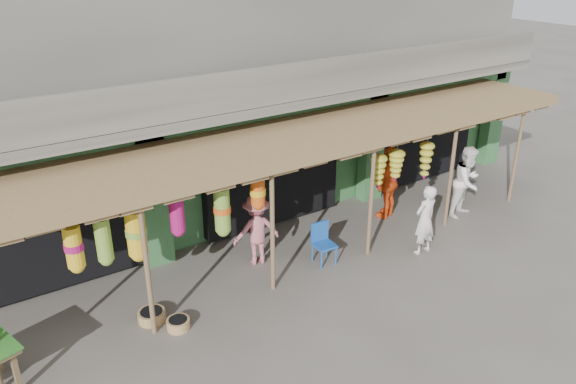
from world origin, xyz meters
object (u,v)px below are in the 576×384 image
blue_chair (322,240)px  person_front (425,220)px  person_right (467,182)px  person_vendor (389,182)px  person_shopper (256,230)px

blue_chair → person_front: 2.31m
person_right → person_vendor: 1.96m
blue_chair → person_vendor: person_vendor is taller
person_right → person_shopper: (-5.55, 0.93, -0.13)m
person_right → person_front: bearing=-173.6°
blue_chair → person_right: 4.37m
person_right → person_shopper: 5.62m
person_front → person_shopper: (-3.29, 1.68, -0.02)m
blue_chair → person_vendor: size_ratio=0.48×
person_vendor → person_right: bearing=128.3°
person_front → person_shopper: 3.69m
person_shopper → person_front: bearing=164.6°
person_shopper → blue_chair: bearing=159.8°
blue_chair → person_right: (4.35, -0.19, 0.41)m
person_front → person_right: (2.26, 0.74, 0.11)m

